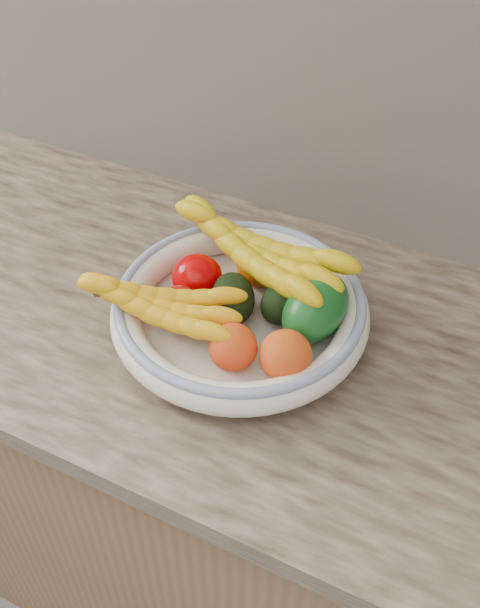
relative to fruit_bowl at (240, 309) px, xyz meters
name	(u,v)px	position (x,y,z in m)	size (l,w,h in m)	color
kitchen_counter	(246,472)	(0.00, 0.03, -0.48)	(2.44, 0.66, 1.40)	brown
fruit_bowl	(240,309)	(0.00, 0.00, 0.00)	(0.39, 0.39, 0.08)	white
clementine_back_left	(254,266)	(-0.02, 0.09, 0.01)	(0.06, 0.06, 0.05)	#FA6405
clementine_back_right	(289,271)	(0.03, 0.11, 0.01)	(0.06, 0.06, 0.05)	#FB6205
clementine_back_mid	(258,272)	(-0.01, 0.08, 0.01)	(0.05, 0.05, 0.05)	#E95B04
tomato_left	(197,277)	(-0.09, 0.02, 0.01)	(0.08, 0.08, 0.07)	#C30001
tomato_near_left	(178,307)	(-0.08, -0.05, 0.01)	(0.07, 0.07, 0.06)	#A3150D
avocado_center	(233,298)	(-0.01, 0.00, 0.02)	(0.07, 0.09, 0.07)	black
avocado_right	(288,300)	(0.06, 0.04, 0.02)	(0.07, 0.10, 0.07)	black
green_mango	(316,309)	(0.11, 0.03, 0.03)	(0.08, 0.13, 0.09)	#0E4B18
peach_front	(233,347)	(0.03, -0.09, 0.02)	(0.07, 0.07, 0.07)	orange
peach_right	(286,356)	(0.10, -0.07, 0.02)	(0.07, 0.07, 0.07)	orange
banana_bunch_back	(256,256)	(-0.01, 0.08, 0.04)	(0.34, 0.12, 0.10)	yellow
banana_bunch_front	(160,308)	(-0.09, -0.08, 0.03)	(0.26, 0.10, 0.07)	yellow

